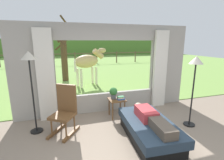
% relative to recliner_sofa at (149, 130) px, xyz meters
% --- Properties ---
extents(ground_plane, '(12.00, 12.00, 0.00)m').
position_rel_recliner_sofa_xyz_m(ground_plane, '(-0.42, -0.47, -0.22)').
color(ground_plane, gray).
extents(back_wall_with_window, '(5.20, 0.12, 2.55)m').
position_rel_recliner_sofa_xyz_m(back_wall_with_window, '(-0.42, 1.79, 1.03)').
color(back_wall_with_window, '#9E998E').
rests_on(back_wall_with_window, ground_plane).
extents(curtain_panel_left, '(0.44, 0.10, 2.40)m').
position_rel_recliner_sofa_xyz_m(curtain_panel_left, '(-2.11, 1.65, 0.98)').
color(curtain_panel_left, silver).
rests_on(curtain_panel_left, ground_plane).
extents(curtain_panel_right, '(0.44, 0.10, 2.40)m').
position_rel_recliner_sofa_xyz_m(curtain_panel_right, '(1.27, 1.65, 0.98)').
color(curtain_panel_right, silver).
rests_on(curtain_panel_right, ground_plane).
extents(outdoor_pasture_lawn, '(36.00, 21.68, 0.02)m').
position_rel_recliner_sofa_xyz_m(outdoor_pasture_lawn, '(-0.42, 12.69, -0.21)').
color(outdoor_pasture_lawn, '#759E47').
rests_on(outdoor_pasture_lawn, ground_plane).
extents(distant_hill_ridge, '(36.00, 2.00, 2.40)m').
position_rel_recliner_sofa_xyz_m(distant_hill_ridge, '(-0.42, 22.53, 0.98)').
color(distant_hill_ridge, '#517A32').
rests_on(distant_hill_ridge, ground_plane).
extents(recliner_sofa, '(1.03, 1.76, 0.42)m').
position_rel_recliner_sofa_xyz_m(recliner_sofa, '(0.00, 0.00, 0.00)').
color(recliner_sofa, black).
rests_on(recliner_sofa, ground_plane).
extents(reclining_person, '(0.39, 1.44, 0.22)m').
position_rel_recliner_sofa_xyz_m(reclining_person, '(0.00, -0.05, 0.30)').
color(reclining_person, '#B23338').
rests_on(reclining_person, recliner_sofa).
extents(rocking_chair, '(0.76, 0.82, 1.12)m').
position_rel_recliner_sofa_xyz_m(rocking_chair, '(-1.70, 0.85, 0.33)').
color(rocking_chair, brown).
rests_on(rocking_chair, ground_plane).
extents(side_table, '(0.44, 0.44, 0.52)m').
position_rel_recliner_sofa_xyz_m(side_table, '(-0.30, 1.25, 0.21)').
color(side_table, brown).
rests_on(side_table, ground_plane).
extents(potted_plant, '(0.22, 0.22, 0.32)m').
position_rel_recliner_sofa_xyz_m(potted_plant, '(-0.38, 1.31, 0.48)').
color(potted_plant, '#4C5156').
rests_on(potted_plant, side_table).
extents(book_stack, '(0.20, 0.14, 0.09)m').
position_rel_recliner_sofa_xyz_m(book_stack, '(-0.22, 1.19, 0.34)').
color(book_stack, '#23478C').
rests_on(book_stack, side_table).
extents(floor_lamp_left, '(0.32, 0.32, 1.88)m').
position_rel_recliner_sofa_xyz_m(floor_lamp_left, '(-2.36, 1.05, 1.30)').
color(floor_lamp_left, black).
rests_on(floor_lamp_left, ground_plane).
extents(floor_lamp_right, '(0.32, 0.32, 1.74)m').
position_rel_recliner_sofa_xyz_m(floor_lamp_right, '(1.30, 0.24, 1.19)').
color(floor_lamp_right, black).
rests_on(floor_lamp_right, ground_plane).
extents(horse, '(1.77, 1.10, 1.73)m').
position_rel_recliner_sofa_xyz_m(horse, '(-0.48, 4.85, 0.94)').
color(horse, tan).
rests_on(horse, outdoor_pasture_lawn).
extents(pasture_tree, '(1.66, 1.63, 3.26)m').
position_rel_recliner_sofa_xyz_m(pasture_tree, '(-1.53, 6.19, 1.37)').
color(pasture_tree, '#4C3823').
rests_on(pasture_tree, outdoor_pasture_lawn).
extents(pasture_fence_line, '(16.10, 0.10, 1.10)m').
position_rel_recliner_sofa_xyz_m(pasture_fence_line, '(-0.42, 12.64, 0.53)').
color(pasture_fence_line, brown).
rests_on(pasture_fence_line, outdoor_pasture_lawn).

